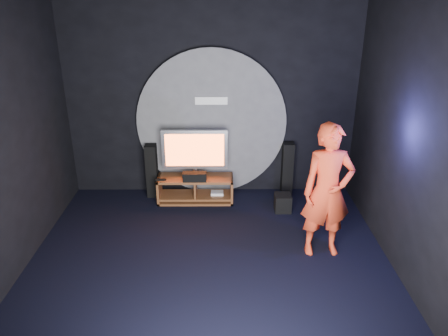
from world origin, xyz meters
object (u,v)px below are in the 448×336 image
at_px(tower_speaker_right, 287,168).
at_px(subwoofer, 283,203).
at_px(media_console, 196,190).
at_px(tower_speaker_left, 152,171).
at_px(tv, 195,151).
at_px(player, 327,191).

height_order(tower_speaker_right, subwoofer, tower_speaker_right).
relative_size(media_console, tower_speaker_left, 1.35).
distance_m(tv, tower_speaker_left, 0.90).
bearing_deg(subwoofer, tower_speaker_left, 165.29).
relative_size(media_console, player, 0.69).
relative_size(tv, subwoofer, 3.77).
height_order(media_console, tower_speaker_left, tower_speaker_left).
relative_size(media_console, tower_speaker_right, 1.35).
bearing_deg(tower_speaker_right, tower_speaker_left, -177.88).
distance_m(tower_speaker_left, tower_speaker_right, 2.42).
bearing_deg(player, tv, 134.97).
relative_size(tv, tower_speaker_left, 1.16).
bearing_deg(media_console, tower_speaker_left, 165.05).
xyz_separation_m(tv, subwoofer, (1.49, -0.45, -0.76)).
bearing_deg(tower_speaker_left, tv, -10.40).
bearing_deg(subwoofer, player, -71.43).
xyz_separation_m(media_console, tv, (-0.01, 0.07, 0.71)).
xyz_separation_m(tower_speaker_left, tower_speaker_right, (2.42, 0.09, 0.00)).
bearing_deg(tower_speaker_right, media_console, -169.60).
distance_m(tower_speaker_right, subwoofer, 0.78).
bearing_deg(tv, media_console, -83.68).
xyz_separation_m(media_console, tower_speaker_right, (1.63, 0.30, 0.29)).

